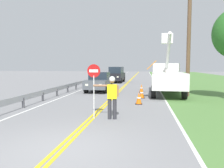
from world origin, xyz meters
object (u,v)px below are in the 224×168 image
object	(u,v)px
oncoming_sedan_nearest	(99,82)
traffic_cone_lead	(139,98)
flagger_worker	(112,95)
utility_bucket_truck	(167,77)
utility_pole_near	(189,35)
traffic_cone_tail	(141,88)
stop_sign_paddle	(94,79)
oncoming_suv_second	(116,74)
traffic_cone_mid	(142,93)

from	to	relation	value
oncoming_sedan_nearest	traffic_cone_lead	distance (m)	7.04
flagger_worker	utility_bucket_truck	bearing A→B (deg)	70.68
utility_pole_near	traffic_cone_tail	xyz separation A→B (m)	(-3.41, 1.78, -4.19)
flagger_worker	utility_pole_near	distance (m)	9.63
utility_pole_near	traffic_cone_tail	distance (m)	5.69
stop_sign_paddle	oncoming_suv_second	bearing A→B (deg)	94.80
traffic_cone_mid	utility_pole_near	bearing A→B (deg)	24.09
utility_bucket_truck	utility_pole_near	size ratio (longest dim) A/B	0.79
utility_pole_near	stop_sign_paddle	bearing A→B (deg)	-123.94
traffic_cone_lead	traffic_cone_tail	world-z (taller)	same
utility_pole_near	traffic_cone_mid	world-z (taller)	utility_pole_near
stop_sign_paddle	traffic_cone_tail	xyz separation A→B (m)	(1.85, 9.60, -1.37)
utility_pole_near	traffic_cone_tail	size ratio (longest dim) A/B	12.40
utility_bucket_truck	traffic_cone_mid	xyz separation A→B (m)	(-1.92, -2.53, -1.06)
utility_bucket_truck	stop_sign_paddle	bearing A→B (deg)	-113.52
flagger_worker	traffic_cone_tail	world-z (taller)	flagger_worker
flagger_worker	oncoming_suv_second	world-z (taller)	oncoming_suv_second
utility_bucket_truck	traffic_cone_lead	world-z (taller)	utility_bucket_truck
flagger_worker	traffic_cone_lead	bearing A→B (deg)	74.91
utility_bucket_truck	utility_pole_near	bearing A→B (deg)	-36.68
utility_bucket_truck	traffic_cone_lead	xyz separation A→B (m)	(-2.07, -5.01, -1.06)
oncoming_suv_second	stop_sign_paddle	bearing A→B (deg)	-85.20
flagger_worker	traffic_cone_mid	bearing A→B (deg)	79.47
oncoming_suv_second	traffic_cone_lead	xyz separation A→B (m)	(3.52, -16.66, -0.72)
utility_pole_near	traffic_cone_lead	size ratio (longest dim) A/B	12.40
traffic_cone_lead	traffic_cone_mid	bearing A→B (deg)	86.71
flagger_worker	stop_sign_paddle	bearing A→B (deg)	-176.31
flagger_worker	oncoming_sedan_nearest	world-z (taller)	flagger_worker
oncoming_suv_second	traffic_cone_tail	size ratio (longest dim) A/B	6.66
stop_sign_paddle	traffic_cone_tail	world-z (taller)	stop_sign_paddle
utility_pole_near	oncoming_sedan_nearest	bearing A→B (deg)	164.14
oncoming_suv_second	traffic_cone_tail	xyz separation A→B (m)	(3.58, -10.92, -0.72)
utility_bucket_truck	oncoming_sedan_nearest	size ratio (longest dim) A/B	1.67
traffic_cone_mid	traffic_cone_tail	xyz separation A→B (m)	(-0.08, 3.27, 0.00)
utility_bucket_truck	oncoming_sedan_nearest	world-z (taller)	utility_bucket_truck
flagger_worker	oncoming_sedan_nearest	distance (m)	10.15
oncoming_sedan_nearest	traffic_cone_lead	world-z (taller)	oncoming_sedan_nearest
flagger_worker	stop_sign_paddle	size ratio (longest dim) A/B	0.78
oncoming_suv_second	traffic_cone_tail	distance (m)	11.51
oncoming_sedan_nearest	oncoming_suv_second	distance (m)	10.67
utility_bucket_truck	oncoming_sedan_nearest	xyz separation A→B (m)	(-5.73, 0.98, -0.56)
utility_bucket_truck	traffic_cone_tail	bearing A→B (deg)	159.95
oncoming_sedan_nearest	stop_sign_paddle	bearing A→B (deg)	-79.26
flagger_worker	oncoming_sedan_nearest	bearing A→B (deg)	105.06
traffic_cone_mid	utility_bucket_truck	bearing A→B (deg)	52.80
stop_sign_paddle	traffic_cone_lead	xyz separation A→B (m)	(1.79, 3.85, -1.37)
traffic_cone_mid	traffic_cone_tail	distance (m)	3.27
utility_pole_near	traffic_cone_mid	bearing A→B (deg)	-155.91
oncoming_suv_second	traffic_cone_tail	bearing A→B (deg)	-71.87
oncoming_suv_second	traffic_cone_lead	world-z (taller)	oncoming_suv_second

